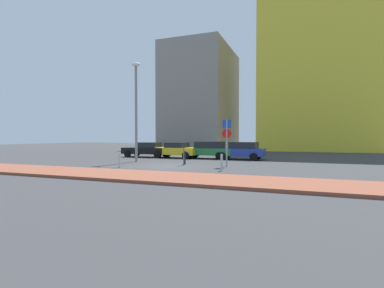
% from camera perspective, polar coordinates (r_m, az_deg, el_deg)
% --- Properties ---
extents(ground_plane, '(120.00, 120.00, 0.00)m').
position_cam_1_polar(ground_plane, '(19.24, -4.47, -4.39)').
color(ground_plane, '#38383A').
extents(sidewalk_brick, '(40.00, 3.28, 0.14)m').
position_cam_1_polar(sidewalk_brick, '(14.68, -13.33, -5.98)').
color(sidewalk_brick, brown).
rests_on(sidewalk_brick, ground).
extents(parked_car_black, '(4.61, 2.08, 1.41)m').
position_cam_1_polar(parked_car_black, '(27.96, -8.80, -1.07)').
color(parked_car_black, black).
rests_on(parked_car_black, ground).
extents(parked_car_yellow, '(4.25, 2.27, 1.43)m').
position_cam_1_polar(parked_car_yellow, '(26.59, -3.10, -1.16)').
color(parked_car_yellow, gold).
rests_on(parked_car_yellow, ground).
extents(parked_car_green, '(4.52, 1.96, 1.52)m').
position_cam_1_polar(parked_car_green, '(25.81, 3.30, -1.11)').
color(parked_car_green, '#237238').
rests_on(parked_car_green, ground).
extents(parked_car_blue, '(4.42, 2.20, 1.49)m').
position_cam_1_polar(parked_car_blue, '(25.09, 9.47, -1.24)').
color(parked_car_blue, '#1E389E').
rests_on(parked_car_blue, ground).
extents(parking_sign_post, '(0.59, 0.17, 3.08)m').
position_cam_1_polar(parking_sign_post, '(18.96, 6.85, 1.41)').
color(parking_sign_post, gray).
rests_on(parking_sign_post, ground).
extents(parking_meter, '(0.18, 0.14, 1.48)m').
position_cam_1_polar(parking_meter, '(19.61, -1.64, -1.47)').
color(parking_meter, '#4C4C51').
rests_on(parking_meter, ground).
extents(street_lamp, '(0.70, 0.36, 7.70)m').
position_cam_1_polar(street_lamp, '(23.08, -10.96, 7.72)').
color(street_lamp, gray).
rests_on(street_lamp, ground).
extents(traffic_bollard_near, '(0.12, 0.12, 0.93)m').
position_cam_1_polar(traffic_bollard_near, '(20.42, -1.43, -2.73)').
color(traffic_bollard_near, black).
rests_on(traffic_bollard_near, ground).
extents(traffic_bollard_mid, '(0.12, 0.12, 0.95)m').
position_cam_1_polar(traffic_bollard_mid, '(18.86, -14.08, -3.10)').
color(traffic_bollard_mid, '#B7B7BC').
rests_on(traffic_bollard_mid, ground).
extents(traffic_bollard_far, '(0.14, 0.14, 0.96)m').
position_cam_1_polar(traffic_bollard_far, '(16.64, 5.86, -3.65)').
color(traffic_bollard_far, '#B7B7BC').
rests_on(traffic_bollard_far, ground).
extents(building_colorful_midrise, '(14.93, 15.38, 29.09)m').
position_cam_1_polar(building_colorful_midrise, '(48.68, 23.02, 16.34)').
color(building_colorful_midrise, gold).
rests_on(building_colorful_midrise, ground).
extents(building_under_construction, '(10.10, 15.33, 17.12)m').
position_cam_1_polar(building_under_construction, '(51.38, 1.91, 8.86)').
color(building_under_construction, gray).
rests_on(building_under_construction, ground).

